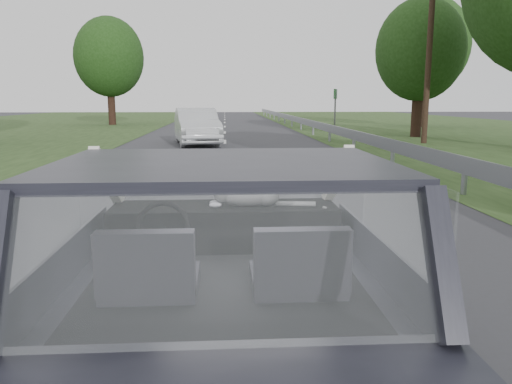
{
  "coord_description": "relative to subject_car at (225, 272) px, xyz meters",
  "views": [
    {
      "loc": [
        0.01,
        -2.84,
        1.74
      ],
      "look_at": [
        0.22,
        0.51,
        1.12
      ],
      "focal_mm": 35.0,
      "sensor_mm": 36.0,
      "label": 1
    }
  ],
  "objects": [
    {
      "name": "utility_pole",
      "position": [
        8.04,
        16.89,
        2.77
      ],
      "size": [
        0.28,
        0.28,
        6.98
      ],
      "primitive_type": "cylinder",
      "rotation": [
        0.0,
        0.0,
        0.28
      ],
      "color": "#422E23",
      "rests_on": "ground"
    },
    {
      "name": "other_car",
      "position": [
        -1.09,
        16.95,
        -0.01
      ],
      "size": [
        2.36,
        4.53,
        1.42
      ],
      "primitive_type": "imported",
      "rotation": [
        0.0,
        0.0,
        0.16
      ],
      "color": "silver",
      "rests_on": "ground"
    },
    {
      "name": "tree_2",
      "position": [
        9.04,
        20.41,
        2.35
      ],
      "size": [
        4.41,
        4.41,
        6.15
      ],
      "primitive_type": null,
      "rotation": [
        0.0,
        0.0,
        -0.09
      ],
      "color": "black",
      "rests_on": "ground"
    },
    {
      "name": "tree_6",
      "position": [
        -7.88,
        33.05,
        2.84
      ],
      "size": [
        6.07,
        6.07,
        7.13
      ],
      "primitive_type": null,
      "rotation": [
        0.0,
        0.0,
        0.36
      ],
      "color": "black",
      "rests_on": "ground"
    },
    {
      "name": "driver_seat",
      "position": [
        -0.4,
        -0.29,
        0.16
      ],
      "size": [
        0.5,
        0.72,
        0.42
      ],
      "primitive_type": "cube",
      "color": "black",
      "rests_on": "subject_car"
    },
    {
      "name": "subject_car",
      "position": [
        0.0,
        0.0,
        0.0
      ],
      "size": [
        1.8,
        4.0,
        1.45
      ],
      "primitive_type": "cube",
      "color": "black",
      "rests_on": "ground"
    },
    {
      "name": "cat",
      "position": [
        0.16,
        0.59,
        0.36
      ],
      "size": [
        0.58,
        0.19,
        0.26
      ],
      "primitive_type": "ellipsoid",
      "rotation": [
        0.0,
        0.0,
        -0.01
      ],
      "color": "slate",
      "rests_on": "dashboard"
    },
    {
      "name": "guardrail",
      "position": [
        4.3,
        10.0,
        -0.15
      ],
      "size": [
        0.05,
        90.0,
        0.32
      ],
      "primitive_type": "cube",
      "color": "gray",
      "rests_on": "ground"
    },
    {
      "name": "ground",
      "position": [
        0.0,
        0.0,
        -0.72
      ],
      "size": [
        140.0,
        140.0,
        0.0
      ],
      "primitive_type": "plane",
      "color": "#36373C",
      "rests_on": "ground"
    },
    {
      "name": "dashboard",
      "position": [
        0.0,
        0.62,
        0.12
      ],
      "size": [
        1.58,
        0.45,
        0.3
      ],
      "primitive_type": "cube",
      "color": "black",
      "rests_on": "subject_car"
    },
    {
      "name": "steering_wheel",
      "position": [
        -0.4,
        0.33,
        0.2
      ],
      "size": [
        0.36,
        0.36,
        0.04
      ],
      "primitive_type": "torus",
      "color": "black",
      "rests_on": "dashboard"
    },
    {
      "name": "tree_3",
      "position": [
        12.73,
        28.76,
        3.2
      ],
      "size": [
        6.87,
        6.87,
        7.85
      ],
      "primitive_type": null,
      "rotation": [
        0.0,
        0.0,
        0.43
      ],
      "color": "black",
      "rests_on": "ground"
    },
    {
      "name": "passenger_seat",
      "position": [
        0.4,
        -0.29,
        0.16
      ],
      "size": [
        0.5,
        0.72,
        0.42
      ],
      "primitive_type": "cube",
      "color": "black",
      "rests_on": "subject_car"
    },
    {
      "name": "highway_sign",
      "position": [
        6.4,
        26.11,
        0.45
      ],
      "size": [
        0.44,
        0.9,
        2.35
      ],
      "primitive_type": "cube",
      "rotation": [
        0.0,
        0.0,
        -0.39
      ],
      "color": "#17631F",
      "rests_on": "ground"
    }
  ]
}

